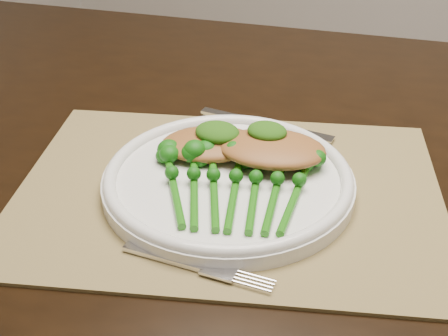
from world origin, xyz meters
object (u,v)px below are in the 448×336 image
at_px(dinner_plate, 228,179).
at_px(broccolini_bundle, 234,193).
at_px(placemat, 229,192).
at_px(chicken_fillet_left, 210,144).

relative_size(dinner_plate, broccolini_bundle, 1.37).
bearing_deg(dinner_plate, broccolini_bundle, -57.08).
bearing_deg(placemat, broccolini_bundle, -74.90).
distance_m(dinner_plate, broccolini_bundle, 0.04).
bearing_deg(broccolini_bundle, chicken_fillet_left, 112.39).
xyz_separation_m(chicken_fillet_left, broccolini_bundle, (0.07, -0.08, -0.01)).
relative_size(placemat, broccolini_bundle, 2.30).
height_order(dinner_plate, chicken_fillet_left, chicken_fillet_left).
bearing_deg(chicken_fillet_left, dinner_plate, -71.11).
distance_m(placemat, broccolini_bundle, 0.05).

